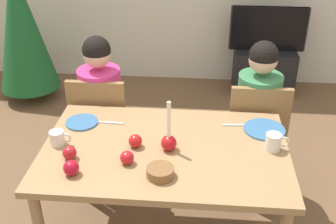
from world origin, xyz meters
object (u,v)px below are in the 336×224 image
Objects in this scene: bowl_walnuts at (160,172)px; apple_far_edge at (127,158)px; dining_table at (165,159)px; apple_by_left_plate at (135,141)px; apple_near_candle at (70,153)px; mug_left at (58,138)px; mug_right at (274,142)px; chair_right at (255,131)px; apple_by_right_mug at (71,168)px; christmas_tree at (21,27)px; plate_right at (264,129)px; person_right_child at (256,122)px; chair_left at (102,124)px; tv at (268,29)px; candle_centerpiece at (169,140)px; plate_left at (82,122)px; person_left_child at (102,115)px; tv_stand at (263,70)px.

apple_far_edge is at bearing 153.80° from bowl_walnuts.
dining_table is 0.21m from apple_by_left_plate.
mug_left is at bearing 129.14° from apple_near_candle.
bowl_walnuts is (-0.61, -0.29, -0.02)m from mug_right.
chair_right is 1.40m from apple_by_right_mug.
plate_right is at bearing -37.51° from christmas_tree.
christmas_tree is at bearing 149.15° from chair_right.
christmas_tree is 19.49× the size of apple_near_candle.
person_right_child is 1.09m from bowl_walnuts.
chair_right reaches higher than apple_by_left_plate.
plate_right is 0.87m from apple_far_edge.
chair_left is 0.60× the size of christmas_tree.
tv is at bearing 80.94° from chair_right.
chair_right reaches higher than apple_far_edge.
chair_left is 0.69m from mug_left.
person_right_child is 1.69m from tv.
chair_left is 0.81m from apple_near_candle.
dining_table is 1.56× the size of chair_left.
chair_right is at bearing 45.85° from dining_table.
apple_by_left_plate is at bearing 176.23° from candle_centerpiece.
mug_right is (0.03, -0.20, 0.04)m from plate_right.
tv is at bearing 70.17° from candle_centerpiece.
chair_right is 10.79× the size of apple_by_right_mug.
person_right_child is 8.14× the size of bowl_walnuts.
apple_by_right_mug is at bearing -139.63° from chair_right.
christmas_tree is at bearing 129.94° from dining_table.
person_right_child is 8.74× the size of mug_right.
plate_right is 3.01× the size of apple_by_right_mug.
apple_by_left_plate is at bearing 23.39° from apple_near_candle.
apple_far_edge reaches higher than plate_right.
apple_by_left_plate is (-0.75, -0.24, 0.03)m from plate_right.
apple_near_candle is at bearing -88.85° from chair_left.
bowl_walnuts is at bearing -21.37° from mug_left.
plate_left is at bearing -179.32° from plate_right.
bowl_walnuts is 0.21m from apple_far_edge.
tv reaches higher than mug_left.
dining_table is at bearing 41.45° from apple_far_edge.
mug_right is at bearing -28.17° from person_left_child.
person_left_child is 2.16m from tv.
mug_left is at bearing -179.92° from candle_centerpiece.
tv_stand is 8.24× the size of apple_by_left_plate.
mug_right is at bearing 16.59° from apple_by_right_mug.
chair_left reaches higher than plate_left.
plate_right reaches higher than tv_stand.
plate_right is at bearing 40.36° from bowl_walnuts.
person_right_child is 5.84× the size of plate_left.
tv reaches higher than bowl_walnuts.
bowl_walnuts reaches higher than tv_stand.
chair_right reaches higher than mug_left.
tv reaches higher than apple_by_right_mug.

